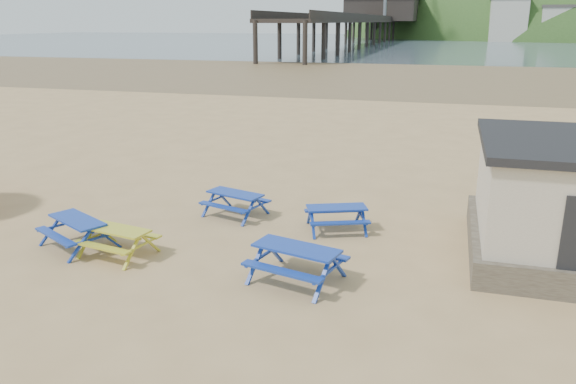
% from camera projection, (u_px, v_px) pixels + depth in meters
% --- Properties ---
extents(ground, '(400.00, 400.00, 0.00)m').
position_uv_depth(ground, '(224.00, 235.00, 16.29)').
color(ground, tan).
rests_on(ground, ground).
extents(wet_sand, '(400.00, 400.00, 0.00)m').
position_uv_depth(wet_sand, '(400.00, 73.00, 66.84)').
color(wet_sand, olive).
rests_on(wet_sand, ground).
extents(sea, '(400.00, 400.00, 0.00)m').
position_uv_depth(sea, '(435.00, 41.00, 172.55)').
color(sea, '#4B5E6B').
rests_on(sea, ground).
extents(picnic_table_blue_b, '(2.15, 1.91, 0.76)m').
position_uv_depth(picnic_table_blue_b, '(235.00, 204.00, 17.84)').
color(picnic_table_blue_b, '#113B9A').
rests_on(picnic_table_blue_b, ground).
extents(picnic_table_blue_c, '(2.14, 1.96, 0.73)m').
position_uv_depth(picnic_table_blue_c, '(336.00, 218.00, 16.58)').
color(picnic_table_blue_c, '#113B9A').
rests_on(picnic_table_blue_c, ground).
extents(picnic_table_blue_d, '(2.42, 2.26, 0.81)m').
position_uv_depth(picnic_table_blue_d, '(79.00, 233.00, 15.35)').
color(picnic_table_blue_d, '#113B9A').
rests_on(picnic_table_blue_d, ground).
extents(picnic_table_blue_e, '(2.41, 2.12, 0.87)m').
position_uv_depth(picnic_table_blue_e, '(296.00, 264.00, 13.31)').
color(picnic_table_blue_e, '#113B9A').
rests_on(picnic_table_blue_e, ground).
extents(picnic_table_blue_f, '(1.98, 1.67, 0.76)m').
position_uv_depth(picnic_table_blue_f, '(525.00, 262.00, 13.55)').
color(picnic_table_blue_f, '#113B9A').
rests_on(picnic_table_blue_f, ground).
extents(picnic_table_yellow, '(2.02, 1.74, 0.75)m').
position_uv_depth(picnic_table_yellow, '(118.00, 242.00, 14.80)').
color(picnic_table_yellow, gold).
rests_on(picnic_table_yellow, ground).
extents(pier, '(24.00, 220.00, 39.29)m').
position_uv_depth(pier, '(380.00, 23.00, 183.28)').
color(pier, black).
rests_on(pier, ground).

